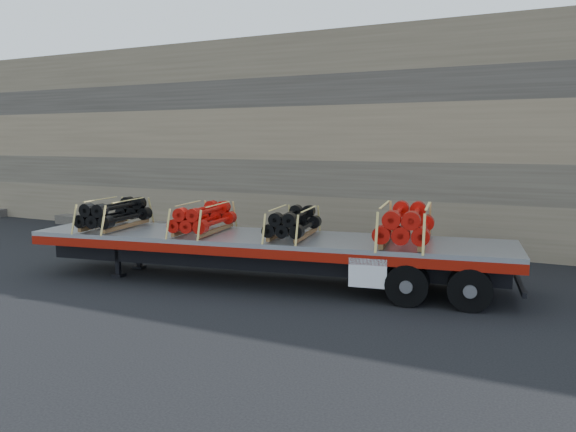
% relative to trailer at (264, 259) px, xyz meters
% --- Properties ---
extents(ground, '(120.00, 120.00, 0.00)m').
position_rel_trailer_xyz_m(ground, '(0.92, 0.44, -0.58)').
color(ground, black).
rests_on(ground, ground).
extents(rock_wall, '(44.00, 3.00, 7.00)m').
position_rel_trailer_xyz_m(rock_wall, '(0.92, 6.94, 2.92)').
color(rock_wall, '#7A6B54').
rests_on(rock_wall, ground).
extents(trailer, '(11.89, 4.15, 1.17)m').
position_rel_trailer_xyz_m(trailer, '(0.00, 0.00, 0.00)').
color(trailer, '#ADAFB4').
rests_on(trailer, ground).
extents(bundle_front, '(1.34, 2.17, 0.72)m').
position_rel_trailer_xyz_m(bundle_front, '(-4.09, -0.69, 0.94)').
color(bundle_front, black).
rests_on(bundle_front, trailer).
extents(bundle_midfront, '(1.29, 2.10, 0.70)m').
position_rel_trailer_xyz_m(bundle_midfront, '(-1.58, -0.26, 0.93)').
color(bundle_midfront, red).
rests_on(bundle_midfront, trailer).
extents(bundle_midrear, '(1.23, 2.00, 0.66)m').
position_rel_trailer_xyz_m(bundle_midrear, '(0.73, 0.12, 0.92)').
color(bundle_midrear, black).
rests_on(bundle_midrear, trailer).
extents(bundle_rear, '(1.52, 2.47, 0.82)m').
position_rel_trailer_xyz_m(bundle_rear, '(3.31, 0.56, 0.99)').
color(bundle_rear, red).
rests_on(bundle_rear, trailer).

